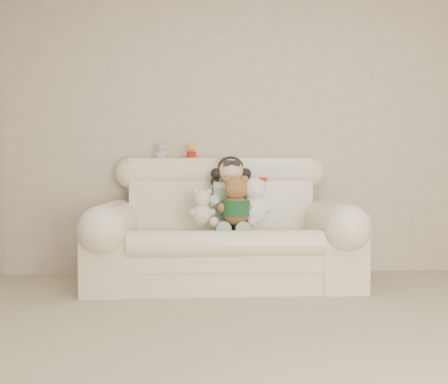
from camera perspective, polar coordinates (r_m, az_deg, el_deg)
wall_back at (r=4.52m, az=3.82°, el=7.26°), size 4.50×0.00×4.50m
sofa at (r=3.99m, az=-0.08°, el=-3.32°), size 2.10×0.95×1.03m
seated_child at (r=4.06m, az=0.80°, el=-0.12°), size 0.40×0.48×0.63m
brown_teddy at (r=3.84m, az=1.37°, el=-0.42°), size 0.29×0.23×0.45m
white_cat at (r=3.88m, az=3.49°, el=-0.43°), size 0.34×0.31×0.44m
cream_teddy at (r=3.87m, az=-2.49°, el=-1.32°), size 0.25×0.23×0.32m
yellow_mini_bear at (r=4.32m, az=-3.78°, el=4.82°), size 0.12×0.10×0.18m
grey_mini_plush at (r=4.35m, az=-7.21°, el=4.85°), size 0.12×0.09×0.19m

